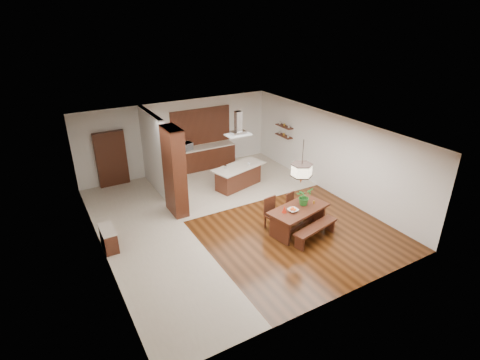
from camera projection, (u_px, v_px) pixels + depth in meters
room_shell at (231, 158)px, 11.26m from camera, size 9.00×9.04×2.92m
tile_hallway at (149, 241)px, 10.87m from camera, size 2.50×9.00×0.01m
tile_kitchen at (229, 181)px, 14.65m from camera, size 5.50×4.00×0.01m
soffit_band at (231, 131)px, 10.92m from camera, size 8.00×9.00×0.02m
partition_pier at (175, 172)px, 11.82m from camera, size 0.45×1.00×2.90m
partition_stub at (154, 152)px, 13.48m from camera, size 0.18×2.40×2.90m
hallway_console at (109, 238)px, 10.41m from camera, size 0.37×0.88×0.63m
hallway_doorway at (111, 159)px, 13.92m from camera, size 1.10×0.20×2.10m
rear_counter at (205, 157)px, 15.68m from camera, size 2.60×0.62×0.95m
kitchen_window at (201, 126)px, 15.36m from camera, size 2.60×0.08×1.50m
shelf_lower at (284, 136)px, 15.34m from camera, size 0.26×0.90×0.04m
shelf_upper at (284, 126)px, 15.17m from camera, size 0.26×0.90×0.04m
dining_table at (298, 214)px, 11.15m from camera, size 2.00×1.29×0.77m
dining_bench at (315, 233)px, 10.84m from camera, size 1.67×0.70×0.46m
dining_chair_left at (274, 214)px, 11.28m from camera, size 0.50×0.50×1.00m
dining_chair_right at (294, 206)px, 11.87m from camera, size 0.46×0.46×0.86m
pendant_lantern at (302, 162)px, 10.45m from camera, size 0.64×0.64×1.31m
foliage_plant at (304, 196)px, 11.17m from camera, size 0.58×0.54×0.53m
fruit_bowl at (293, 210)px, 10.87m from camera, size 0.32×0.32×0.07m
napkin_cone at (284, 209)px, 10.78m from camera, size 0.15×0.15×0.22m
gold_ornament at (314, 202)px, 11.31m from camera, size 0.08×0.08×0.09m
kitchen_island at (238, 176)px, 14.02m from camera, size 2.21×1.40×0.85m
range_hood at (238, 123)px, 13.18m from camera, size 0.90×0.55×0.87m
island_cup at (249, 164)px, 13.91m from camera, size 0.14×0.14×0.09m
microwave at (185, 147)px, 15.02m from camera, size 0.65×0.56×0.30m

